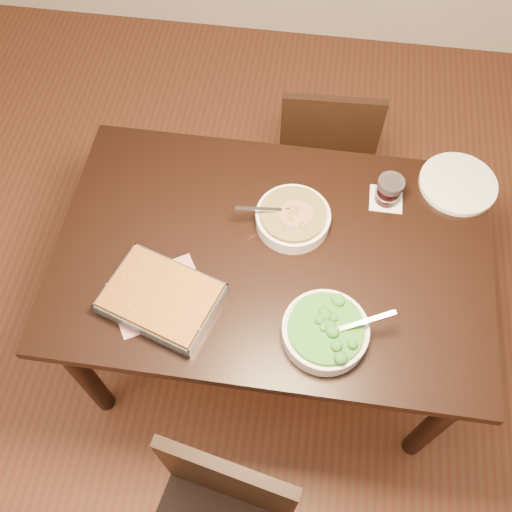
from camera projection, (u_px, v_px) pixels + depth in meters
The scene contains 10 objects.
ground at pixel (268, 338), 2.48m from camera, with size 4.00×4.00×0.00m, color #4F2316.
table at pixel (271, 266), 1.92m from camera, with size 1.40×0.90×0.75m.
magazine_a at pixel (158, 295), 1.75m from camera, with size 0.28×0.20×0.01m, color #A42F42.
coaster at pixel (386, 199), 1.93m from camera, with size 0.11×0.11×0.00m, color white.
stew_bowl at pixel (293, 218), 1.86m from camera, with size 0.27×0.25×0.09m.
broccoli_bowl at pixel (325, 331), 1.66m from camera, with size 0.28×0.26×0.10m.
baking_dish at pixel (162, 298), 1.72m from camera, with size 0.39×0.33×0.06m.
wine_tumbler at pixel (389, 190), 1.89m from camera, with size 0.09×0.09×0.10m.
dinner_plate at pixel (458, 184), 1.96m from camera, with size 0.27×0.27×0.02m, color white.
chair_far at pixel (326, 144), 2.43m from camera, with size 0.40×0.40×0.82m.
Camera 1 is at (0.08, -0.93, 2.33)m, focal length 40.00 mm.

